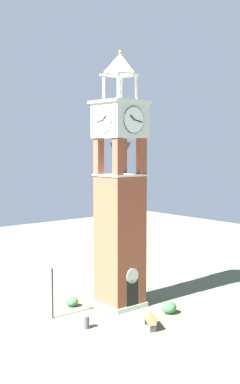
{
  "coord_description": "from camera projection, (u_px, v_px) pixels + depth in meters",
  "views": [
    {
      "loc": [
        -23.58,
        -28.21,
        11.77
      ],
      "look_at": [
        0.0,
        0.0,
        8.51
      ],
      "focal_mm": 47.43,
      "sensor_mm": 36.0,
      "label": 1
    }
  ],
  "objects": [
    {
      "name": "shrub_left_of_tower",
      "position": [
        169.0,
        307.0,
        35.91
      ],
      "size": [
        1.07,
        1.07,
        0.89
      ],
      "primitive_type": "ellipsoid",
      "color": "#336638",
      "rests_on": "ground"
    },
    {
      "name": "trash_bin",
      "position": [
        85.0,
        322.0,
        32.98
      ],
      "size": [
        0.52,
        0.52,
        0.8
      ],
      "primitive_type": "cylinder",
      "color": "#4C4C51",
      "rests_on": "ground"
    },
    {
      "name": "shrub_near_entry",
      "position": [
        72.0,
        302.0,
        37.51
      ],
      "size": [
        0.91,
        0.91,
        0.71
      ],
      "primitive_type": "ellipsoid",
      "color": "#336638",
      "rests_on": "ground"
    },
    {
      "name": "lamp_post",
      "position": [
        52.0,
        280.0,
        34.71
      ],
      "size": [
        0.36,
        0.36,
        3.85
      ],
      "color": "black",
      "rests_on": "ground"
    },
    {
      "name": "park_bench",
      "position": [
        151.0,
        321.0,
        32.98
      ],
      "size": [
        1.15,
        1.62,
        0.95
      ],
      "color": "brown",
      "rests_on": "ground"
    },
    {
      "name": "clock_tower",
      "position": [
        120.0,
        202.0,
        36.97
      ],
      "size": [
        3.36,
        3.36,
        18.66
      ],
      "color": "brown",
      "rests_on": "ground"
    },
    {
      "name": "ground",
      "position": [
        120.0,
        306.0,
        37.66
      ],
      "size": [
        80.0,
        80.0,
        0.0
      ],
      "primitive_type": "plane",
      "color": "#5B664C"
    }
  ]
}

